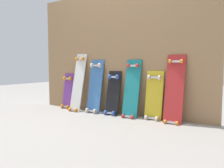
{
  "coord_description": "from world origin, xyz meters",
  "views": [
    {
      "loc": [
        1.69,
        -2.78,
        0.7
      ],
      "look_at": [
        0.0,
        -0.07,
        0.44
      ],
      "focal_mm": 36.28,
      "sensor_mm": 36.0,
      "label": 1
    }
  ],
  "objects_px": {
    "skateboard_purple": "(68,93)",
    "skateboard_blue": "(95,88)",
    "skateboard_white": "(78,84)",
    "skateboard_red": "(174,92)",
    "skateboard_teal": "(131,91)",
    "skateboard_yellow": "(154,98)",
    "skateboard_black": "(113,95)"
  },
  "relations": [
    {
      "from": "skateboard_purple",
      "to": "skateboard_black",
      "type": "height_order",
      "value": "skateboard_black"
    },
    {
      "from": "skateboard_blue",
      "to": "skateboard_red",
      "type": "bearing_deg",
      "value": -0.27
    },
    {
      "from": "skateboard_blue",
      "to": "skateboard_teal",
      "type": "relative_size",
      "value": 0.99
    },
    {
      "from": "skateboard_black",
      "to": "skateboard_white",
      "type": "bearing_deg",
      "value": -176.9
    },
    {
      "from": "skateboard_purple",
      "to": "skateboard_yellow",
      "type": "height_order",
      "value": "skateboard_yellow"
    },
    {
      "from": "skateboard_purple",
      "to": "skateboard_red",
      "type": "bearing_deg",
      "value": -1.19
    },
    {
      "from": "skateboard_yellow",
      "to": "skateboard_red",
      "type": "xyz_separation_m",
      "value": [
        0.28,
        -0.03,
        0.1
      ]
    },
    {
      "from": "skateboard_purple",
      "to": "skateboard_white",
      "type": "height_order",
      "value": "skateboard_white"
    },
    {
      "from": "skateboard_purple",
      "to": "skateboard_teal",
      "type": "xyz_separation_m",
      "value": [
        1.2,
        -0.04,
        0.1
      ]
    },
    {
      "from": "skateboard_black",
      "to": "skateboard_yellow",
      "type": "distance_m",
      "value": 0.62
    },
    {
      "from": "skateboard_black",
      "to": "skateboard_teal",
      "type": "height_order",
      "value": "skateboard_teal"
    },
    {
      "from": "skateboard_white",
      "to": "skateboard_yellow",
      "type": "relative_size",
      "value": 1.37
    },
    {
      "from": "skateboard_blue",
      "to": "skateboard_teal",
      "type": "xyz_separation_m",
      "value": [
        0.62,
        -0.01,
        -0.01
      ]
    },
    {
      "from": "skateboard_white",
      "to": "skateboard_black",
      "type": "height_order",
      "value": "skateboard_white"
    },
    {
      "from": "skateboard_blue",
      "to": "skateboard_teal",
      "type": "bearing_deg",
      "value": -0.63
    },
    {
      "from": "skateboard_teal",
      "to": "skateboard_yellow",
      "type": "bearing_deg",
      "value": 6.44
    },
    {
      "from": "skateboard_white",
      "to": "skateboard_teal",
      "type": "height_order",
      "value": "skateboard_white"
    },
    {
      "from": "skateboard_teal",
      "to": "skateboard_red",
      "type": "height_order",
      "value": "skateboard_red"
    },
    {
      "from": "skateboard_purple",
      "to": "skateboard_blue",
      "type": "relative_size",
      "value": 0.75
    },
    {
      "from": "skateboard_red",
      "to": "skateboard_purple",
      "type": "bearing_deg",
      "value": 178.81
    },
    {
      "from": "skateboard_teal",
      "to": "skateboard_red",
      "type": "xyz_separation_m",
      "value": [
        0.58,
        0.0,
        0.03
      ]
    },
    {
      "from": "skateboard_teal",
      "to": "skateboard_red",
      "type": "distance_m",
      "value": 0.58
    },
    {
      "from": "skateboard_purple",
      "to": "skateboard_blue",
      "type": "distance_m",
      "value": 0.59
    },
    {
      "from": "skateboard_yellow",
      "to": "skateboard_blue",
      "type": "bearing_deg",
      "value": -178.27
    },
    {
      "from": "skateboard_purple",
      "to": "skateboard_blue",
      "type": "height_order",
      "value": "skateboard_blue"
    },
    {
      "from": "skateboard_blue",
      "to": "skateboard_black",
      "type": "relative_size",
      "value": 1.24
    },
    {
      "from": "skateboard_red",
      "to": "skateboard_yellow",
      "type": "bearing_deg",
      "value": 173.05
    },
    {
      "from": "skateboard_teal",
      "to": "skateboard_yellow",
      "type": "xyz_separation_m",
      "value": [
        0.31,
        0.03,
        -0.07
      ]
    },
    {
      "from": "skateboard_white",
      "to": "skateboard_red",
      "type": "xyz_separation_m",
      "value": [
        1.51,
        0.02,
        -0.03
      ]
    },
    {
      "from": "skateboard_blue",
      "to": "skateboard_red",
      "type": "xyz_separation_m",
      "value": [
        1.2,
        -0.01,
        0.02
      ]
    },
    {
      "from": "skateboard_black",
      "to": "skateboard_teal",
      "type": "bearing_deg",
      "value": -2.23
    },
    {
      "from": "skateboard_white",
      "to": "skateboard_black",
      "type": "xyz_separation_m",
      "value": [
        0.62,
        0.03,
        -0.13
      ]
    }
  ]
}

